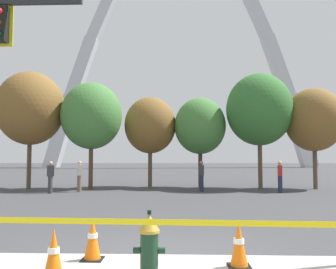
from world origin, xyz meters
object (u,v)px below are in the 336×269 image
pedestrian_walking_right (280,176)px  traffic_cone_by_hydrant (239,245)px  fire_hydrant (149,247)px  traffic_cone_curb_edge (93,239)px  pedestrian_standing_center (50,177)px  pedestrian_near_trees (79,176)px  monument_arch (179,57)px  pedestrian_walking_left (201,176)px  traffic_cone_mid_sidewalk (54,254)px

pedestrian_walking_right → traffic_cone_by_hydrant: bearing=-107.7°
fire_hydrant → traffic_cone_curb_edge: bearing=137.0°
traffic_cone_by_hydrant → fire_hydrant: bearing=-154.2°
traffic_cone_by_hydrant → pedestrian_standing_center: (-7.38, 11.93, 0.46)m
pedestrian_walking_right → pedestrian_near_trees: bearing=179.3°
pedestrian_near_trees → monument_arch: bearing=84.5°
traffic_cone_curb_edge → pedestrian_walking_right: (6.49, 12.35, 0.46)m
pedestrian_walking_left → pedestrian_near_trees: 6.32m
traffic_cone_curb_edge → pedestrian_walking_left: size_ratio=0.46×
pedestrian_standing_center → traffic_cone_by_hydrant: bearing=-58.3°
traffic_cone_by_hydrant → pedestrian_standing_center: 14.04m
traffic_cone_curb_edge → pedestrian_walking_right: 13.96m
monument_arch → pedestrian_standing_center: monument_arch is taller
fire_hydrant → pedestrian_standing_center: pedestrian_standing_center is taller
fire_hydrant → monument_arch: 67.38m
traffic_cone_by_hydrant → traffic_cone_curb_edge: same height
monument_arch → traffic_cone_mid_sidewalk: bearing=-91.3°
traffic_cone_curb_edge → pedestrian_standing_center: bearing=113.0°
traffic_cone_by_hydrant → pedestrian_walking_right: bearing=72.3°
pedestrian_near_trees → traffic_cone_by_hydrant: bearing=-64.3°
traffic_cone_by_hydrant → pedestrian_walking_left: size_ratio=0.46×
fire_hydrant → traffic_cone_mid_sidewalk: size_ratio=1.36×
traffic_cone_mid_sidewalk → pedestrian_near_trees: pedestrian_near_trees is taller
pedestrian_walking_left → pedestrian_walking_right: size_ratio=1.00×
monument_arch → pedestrian_walking_right: bearing=-83.9°
traffic_cone_by_hydrant → pedestrian_near_trees: bearing=115.7°
fire_hydrant → pedestrian_near_trees: size_ratio=0.62×
traffic_cone_by_hydrant → traffic_cone_mid_sidewalk: (-2.76, -0.69, 0.00)m
fire_hydrant → traffic_cone_curb_edge: 1.45m
pedestrian_walking_left → pedestrian_standing_center: size_ratio=1.00×
fire_hydrant → traffic_cone_by_hydrant: 1.54m
pedestrian_walking_right → pedestrian_near_trees: same height
monument_arch → pedestrian_walking_right: monument_arch is taller
traffic_cone_mid_sidewalk → pedestrian_standing_center: 13.45m
traffic_cone_by_hydrant → traffic_cone_curb_edge: 2.46m
traffic_cone_curb_edge → fire_hydrant: bearing=-43.0°
traffic_cone_mid_sidewalk → pedestrian_walking_left: bearing=78.2°
pedestrian_walking_left → traffic_cone_by_hydrant: bearing=-90.6°
traffic_cone_mid_sidewalk → pedestrian_walking_left: size_ratio=0.46×
fire_hydrant → pedestrian_standing_center: 13.96m
monument_arch → fire_hydrant: bearing=-90.0°
monument_arch → pedestrian_near_trees: size_ratio=32.44×
pedestrian_walking_left → fire_hydrant: bearing=-96.3°
traffic_cone_by_hydrant → traffic_cone_mid_sidewalk: 2.84m
pedestrian_walking_right → pedestrian_near_trees: (-10.23, 0.13, 0.00)m
traffic_cone_mid_sidewalk → traffic_cone_by_hydrant: bearing=14.1°
pedestrian_standing_center → pedestrian_near_trees: (1.21, 0.87, 0.00)m
pedestrian_walking_left → pedestrian_walking_right: bearing=-7.6°
fire_hydrant → pedestrian_near_trees: 14.30m
pedestrian_standing_center → pedestrian_near_trees: bearing=35.8°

